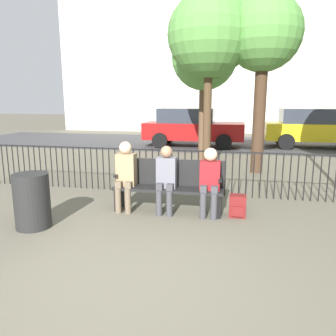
{
  "coord_description": "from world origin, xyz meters",
  "views": [
    {
      "loc": [
        1.11,
        -3.22,
        1.96
      ],
      "look_at": [
        0.0,
        2.24,
        0.8
      ],
      "focal_mm": 35.0,
      "sensor_mm": 36.0,
      "label": 1
    }
  ],
  "objects_px": {
    "tree_0": "(209,36)",
    "trash_bin": "(32,201)",
    "parked_car_1": "(192,127)",
    "seated_person_0": "(126,172)",
    "seated_person_2": "(210,178)",
    "park_bench": "(169,184)",
    "seated_person_1": "(166,176)",
    "backpack": "(237,206)",
    "parked_car_0": "(315,127)",
    "tree_3": "(264,36)",
    "tree_1": "(204,59)"
  },
  "relations": [
    {
      "from": "seated_person_1",
      "to": "tree_0",
      "type": "height_order",
      "value": "tree_0"
    },
    {
      "from": "tree_3",
      "to": "tree_0",
      "type": "bearing_deg",
      "value": -177.5
    },
    {
      "from": "seated_person_1",
      "to": "tree_1",
      "type": "relative_size",
      "value": 0.28
    },
    {
      "from": "seated_person_0",
      "to": "seated_person_2",
      "type": "relative_size",
      "value": 1.06
    },
    {
      "from": "seated_person_2",
      "to": "parked_car_1",
      "type": "distance_m",
      "value": 8.71
    },
    {
      "from": "park_bench",
      "to": "seated_person_2",
      "type": "xyz_separation_m",
      "value": [
        0.73,
        -0.13,
        0.17
      ]
    },
    {
      "from": "parked_car_1",
      "to": "trash_bin",
      "type": "distance_m",
      "value": 9.75
    },
    {
      "from": "seated_person_0",
      "to": "trash_bin",
      "type": "bearing_deg",
      "value": -137.24
    },
    {
      "from": "seated_person_0",
      "to": "trash_bin",
      "type": "height_order",
      "value": "seated_person_0"
    },
    {
      "from": "backpack",
      "to": "parked_car_0",
      "type": "height_order",
      "value": "parked_car_0"
    },
    {
      "from": "backpack",
      "to": "tree_3",
      "type": "relative_size",
      "value": 0.08
    },
    {
      "from": "seated_person_2",
      "to": "trash_bin",
      "type": "distance_m",
      "value": 2.87
    },
    {
      "from": "trash_bin",
      "to": "seated_person_1",
      "type": "bearing_deg",
      "value": 29.39
    },
    {
      "from": "tree_0",
      "to": "parked_car_1",
      "type": "bearing_deg",
      "value": 102.19
    },
    {
      "from": "park_bench",
      "to": "seated_person_1",
      "type": "bearing_deg",
      "value": -99.46
    },
    {
      "from": "seated_person_1",
      "to": "seated_person_2",
      "type": "relative_size",
      "value": 1.01
    },
    {
      "from": "tree_0",
      "to": "trash_bin",
      "type": "xyz_separation_m",
      "value": [
        -2.28,
        -4.79,
        -3.18
      ]
    },
    {
      "from": "backpack",
      "to": "seated_person_1",
      "type": "bearing_deg",
      "value": -177.91
    },
    {
      "from": "seated_person_1",
      "to": "tree_1",
      "type": "distance_m",
      "value": 5.87
    },
    {
      "from": "backpack",
      "to": "tree_0",
      "type": "xyz_separation_m",
      "value": [
        -0.85,
        3.68,
        3.42
      ]
    },
    {
      "from": "trash_bin",
      "to": "tree_1",
      "type": "bearing_deg",
      "value": 72.39
    },
    {
      "from": "seated_person_1",
      "to": "tree_0",
      "type": "xyz_separation_m",
      "value": [
        0.38,
        3.72,
        2.94
      ]
    },
    {
      "from": "tree_0",
      "to": "parked_car_1",
      "type": "relative_size",
      "value": 1.13
    },
    {
      "from": "backpack",
      "to": "tree_3",
      "type": "xyz_separation_m",
      "value": [
        0.53,
        3.74,
        3.37
      ]
    },
    {
      "from": "tree_1",
      "to": "trash_bin",
      "type": "distance_m",
      "value": 7.23
    },
    {
      "from": "seated_person_1",
      "to": "parked_car_0",
      "type": "distance_m",
      "value": 10.23
    },
    {
      "from": "parked_car_1",
      "to": "tree_3",
      "type": "bearing_deg",
      "value": -63.12
    },
    {
      "from": "park_bench",
      "to": "seated_person_2",
      "type": "bearing_deg",
      "value": -10.2
    },
    {
      "from": "backpack",
      "to": "tree_0",
      "type": "distance_m",
      "value": 5.09
    },
    {
      "from": "tree_0",
      "to": "tree_1",
      "type": "height_order",
      "value": "tree_0"
    },
    {
      "from": "seated_person_2",
      "to": "parked_car_0",
      "type": "relative_size",
      "value": 0.28
    },
    {
      "from": "seated_person_0",
      "to": "parked_car_0",
      "type": "relative_size",
      "value": 0.3
    },
    {
      "from": "backpack",
      "to": "trash_bin",
      "type": "distance_m",
      "value": 3.34
    },
    {
      "from": "park_bench",
      "to": "seated_person_2",
      "type": "distance_m",
      "value": 0.76
    },
    {
      "from": "seated_person_1",
      "to": "tree_3",
      "type": "relative_size",
      "value": 0.26
    },
    {
      "from": "tree_0",
      "to": "trash_bin",
      "type": "height_order",
      "value": "tree_0"
    },
    {
      "from": "park_bench",
      "to": "tree_3",
      "type": "relative_size",
      "value": 0.42
    },
    {
      "from": "tree_1",
      "to": "parked_car_1",
      "type": "xyz_separation_m",
      "value": [
        -0.79,
        3.31,
        -2.39
      ]
    },
    {
      "from": "seated_person_1",
      "to": "trash_bin",
      "type": "relative_size",
      "value": 1.39
    },
    {
      "from": "tree_1",
      "to": "parked_car_1",
      "type": "height_order",
      "value": "tree_1"
    },
    {
      "from": "trash_bin",
      "to": "parked_car_0",
      "type": "bearing_deg",
      "value": 58.54
    },
    {
      "from": "park_bench",
      "to": "tree_3",
      "type": "bearing_deg",
      "value": 64.49
    },
    {
      "from": "tree_1",
      "to": "trash_bin",
      "type": "relative_size",
      "value": 5.0
    },
    {
      "from": "seated_person_1",
      "to": "parked_car_0",
      "type": "xyz_separation_m",
      "value": [
        4.4,
        9.24,
        0.18
      ]
    },
    {
      "from": "seated_person_0",
      "to": "tree_3",
      "type": "bearing_deg",
      "value": 56.47
    },
    {
      "from": "tree_0",
      "to": "parked_car_0",
      "type": "distance_m",
      "value": 7.36
    },
    {
      "from": "seated_person_2",
      "to": "tree_1",
      "type": "xyz_separation_m",
      "value": [
        -0.64,
        5.28,
        2.56
      ]
    },
    {
      "from": "park_bench",
      "to": "seated_person_0",
      "type": "height_order",
      "value": "seated_person_0"
    },
    {
      "from": "backpack",
      "to": "tree_3",
      "type": "distance_m",
      "value": 5.06
    },
    {
      "from": "tree_3",
      "to": "parked_car_0",
      "type": "bearing_deg",
      "value": 64.16
    }
  ]
}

